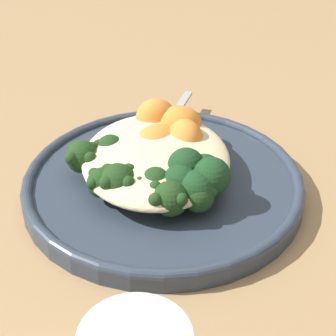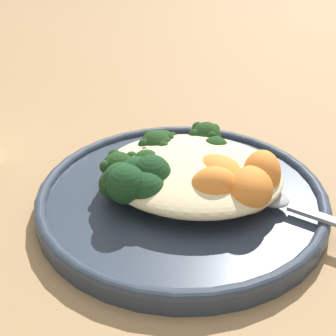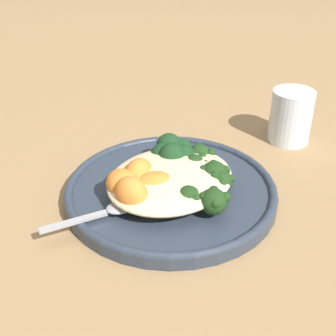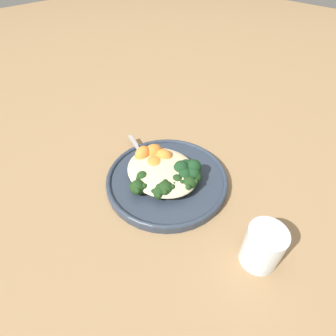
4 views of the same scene
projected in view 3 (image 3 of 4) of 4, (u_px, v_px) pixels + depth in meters
ground_plane at (170, 202)px, 0.63m from camera, size 4.00×4.00×0.00m
plate at (171, 191)px, 0.64m from camera, size 0.29×0.29×0.02m
quinoa_mound at (172, 180)px, 0.61m from camera, size 0.18×0.15×0.03m
broccoli_stalk_0 at (182, 195)px, 0.59m from camera, size 0.03×0.09×0.03m
broccoli_stalk_1 at (199, 196)px, 0.58m from camera, size 0.04×0.12×0.03m
broccoli_stalk_2 at (206, 183)px, 0.61m from camera, size 0.09×0.10×0.03m
broccoli_stalk_3 at (206, 176)px, 0.62m from camera, size 0.10×0.08×0.04m
broccoli_stalk_4 at (187, 171)px, 0.63m from camera, size 0.09×0.04×0.03m
broccoli_stalk_5 at (195, 159)px, 0.66m from camera, size 0.10×0.03×0.03m
broccoli_stalk_6 at (178, 160)px, 0.66m from camera, size 0.11×0.06×0.03m
sweet_potato_chunk_0 at (139, 174)px, 0.62m from camera, size 0.05×0.05×0.04m
sweet_potato_chunk_1 at (154, 184)px, 0.60m from camera, size 0.07×0.07×0.03m
sweet_potato_chunk_2 at (129, 193)px, 0.57m from camera, size 0.04×0.05×0.05m
sweet_potato_chunk_3 at (123, 185)px, 0.59m from camera, size 0.05×0.06×0.04m
kale_tuft at (174, 153)px, 0.66m from camera, size 0.06×0.07×0.04m
spoon at (110, 210)px, 0.58m from camera, size 0.12×0.06×0.01m
water_glass at (291, 116)px, 0.76m from camera, size 0.07×0.07×0.09m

